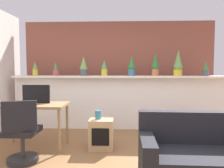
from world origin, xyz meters
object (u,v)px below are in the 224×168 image
at_px(potted_plant_3, 104,68).
at_px(tv_monitor, 36,94).
at_px(side_cube_shelf, 101,133).
at_px(desk, 34,109).
at_px(couch, 207,160).
at_px(potted_plant_2, 84,66).
at_px(office_chair, 22,136).
at_px(potted_plant_5, 155,65).
at_px(potted_plant_6, 178,64).
at_px(potted_plant_4, 132,66).
at_px(potted_plant_0, 35,69).
at_px(potted_plant_7, 206,69).
at_px(vase_on_shelf, 98,115).
at_px(potted_plant_1, 56,70).

distance_m(potted_plant_3, tv_monitor, 1.66).
bearing_deg(side_cube_shelf, potted_plant_3, 92.16).
bearing_deg(side_cube_shelf, desk, -178.78).
xyz_separation_m(potted_plant_3, couch, (1.38, -2.32, -1.09)).
relative_size(potted_plant_2, office_chair, 0.47).
height_order(office_chair, couch, office_chair).
relative_size(desk, side_cube_shelf, 2.20).
bearing_deg(potted_plant_5, potted_plant_6, -4.15).
relative_size(potted_plant_4, tv_monitor, 0.94).
height_order(potted_plant_2, potted_plant_3, potted_plant_2).
xyz_separation_m(potted_plant_0, tv_monitor, (0.48, -1.17, -0.44)).
height_order(potted_plant_3, side_cube_shelf, potted_plant_3).
bearing_deg(potted_plant_7, potted_plant_2, 179.98).
distance_m(tv_monitor, office_chair, 0.87).
bearing_deg(potted_plant_7, potted_plant_3, 179.14).
bearing_deg(tv_monitor, potted_plant_6, 22.60).
distance_m(potted_plant_0, desk, 1.50).
height_order(side_cube_shelf, vase_on_shelf, vase_on_shelf).
xyz_separation_m(desk, office_chair, (0.07, -0.62, -0.28)).
xyz_separation_m(potted_plant_2, side_cube_shelf, (0.50, -1.20, -1.15)).
xyz_separation_m(potted_plant_6, tv_monitor, (-2.68, -1.12, -0.53)).
distance_m(potted_plant_2, desk, 1.56).
distance_m(vase_on_shelf, couch, 1.77).
relative_size(potted_plant_6, vase_on_shelf, 3.94).
relative_size(desk, tv_monitor, 2.36).
bearing_deg(potted_plant_6, desk, -156.09).
distance_m(potted_plant_2, potted_plant_7, 2.66).
relative_size(potted_plant_6, tv_monitor, 1.21).
distance_m(office_chair, couch, 2.44).
relative_size(potted_plant_2, vase_on_shelf, 2.97).
height_order(potted_plant_0, office_chair, potted_plant_0).
height_order(potted_plant_3, potted_plant_4, potted_plant_4).
distance_m(potted_plant_2, couch, 3.13).
bearing_deg(office_chair, desk, 96.76).
distance_m(potted_plant_6, couch, 2.55).
xyz_separation_m(potted_plant_6, side_cube_shelf, (-1.56, -1.17, -1.19)).
bearing_deg(potted_plant_1, potted_plant_3, 2.01).
xyz_separation_m(potted_plant_4, side_cube_shelf, (-0.56, -1.20, -1.14)).
relative_size(office_chair, couch, 0.58).
height_order(potted_plant_6, tv_monitor, potted_plant_6).
relative_size(potted_plant_1, tv_monitor, 0.64).
height_order(potted_plant_3, couch, potted_plant_3).
distance_m(potted_plant_2, side_cube_shelf, 1.74).
bearing_deg(couch, potted_plant_1, 137.16).
height_order(potted_plant_0, vase_on_shelf, potted_plant_0).
distance_m(potted_plant_3, potted_plant_4, 0.61).
relative_size(potted_plant_3, potted_plant_5, 0.68).
bearing_deg(potted_plant_1, potted_plant_2, 0.51).
bearing_deg(potted_plant_6, office_chair, -145.31).
relative_size(potted_plant_4, office_chair, 0.48).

